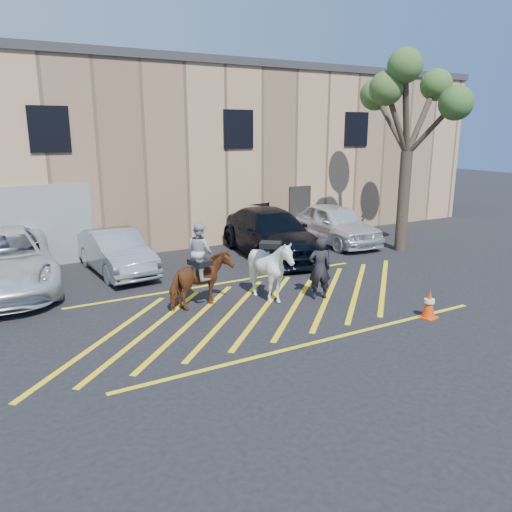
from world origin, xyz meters
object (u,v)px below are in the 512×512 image
car_white_pickup (0,261)px  tree (411,98)px  mounted_bay (201,274)px  car_silver_sedan (116,252)px  traffic_cone (429,304)px  car_white_suv (335,224)px  saddled_white (270,269)px  handler (320,268)px  car_blue_suv (271,233)px

car_white_pickup → tree: (13.86, -2.10, 4.81)m
mounted_bay → car_silver_sedan: bearing=104.0°
car_silver_sedan → traffic_cone: bearing=-58.0°
mounted_bay → tree: size_ratio=0.31×
mounted_bay → traffic_cone: mounted_bay is taller
car_white_suv → mounted_bay: bearing=-146.0°
car_white_pickup → traffic_cone: 12.04m
mounted_bay → saddled_white: (1.86, -0.46, -0.02)m
handler → tree: bearing=-132.8°
car_white_pickup → car_white_suv: size_ratio=1.33×
car_silver_sedan → saddled_white: size_ratio=1.97×
car_white_pickup → car_white_suv: (12.45, 0.21, -0.07)m
handler → car_silver_sedan: bearing=-31.1°
car_blue_suv → car_white_suv: size_ratio=1.23×
handler → saddled_white: (-1.29, 0.49, 0.03)m
mounted_bay → saddled_white: mounted_bay is taller
car_blue_suv → tree: tree is taller
car_white_suv → saddled_white: bearing=-136.4°
car_silver_sedan → car_white_suv: car_white_suv is taller
car_blue_suv → traffic_cone: car_blue_suv is taller
car_white_pickup → saddled_white: bearing=-34.3°
car_white_pickup → car_blue_suv: size_ratio=1.08×
car_blue_suv → tree: 7.06m
car_silver_sedan → car_white_suv: (9.05, 0.05, 0.11)m
car_white_suv → handler: bearing=-126.9°
car_white_pickup → traffic_cone: car_white_pickup is taller
car_blue_suv → mounted_bay: size_ratio=2.57×
saddled_white → car_blue_suv: bearing=58.9°
traffic_cone → car_blue_suv: bearing=91.1°
car_silver_sedan → car_blue_suv: car_blue_suv is taller
saddled_white → car_silver_sedan: bearing=121.3°
handler → traffic_cone: bearing=141.2°
car_blue_suv → car_white_suv: car_blue_suv is taller
saddled_white → traffic_cone: bearing=-47.3°
mounted_bay → tree: (9.34, 2.17, 4.77)m
saddled_white → tree: size_ratio=0.30×
car_white_suv → saddled_white: 7.83m
saddled_white → traffic_cone: 4.18m
car_white_suv → mounted_bay: 9.12m
car_white_suv → car_silver_sedan: bearing=-175.1°
car_white_suv → car_blue_suv: bearing=-166.7°
traffic_cone → handler: bearing=120.7°
car_white_suv → handler: 7.23m
car_white_pickup → mounted_bay: mounted_bay is taller
car_blue_suv → saddled_white: size_ratio=2.71×
car_white_pickup → mounted_bay: 6.21m
car_silver_sedan → handler: bearing=-55.6°
saddled_white → traffic_cone: (2.81, -3.04, -0.53)m
car_blue_suv → handler: (-1.37, -4.90, 0.02)m
car_white_suv → tree: (1.41, -2.31, 4.88)m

